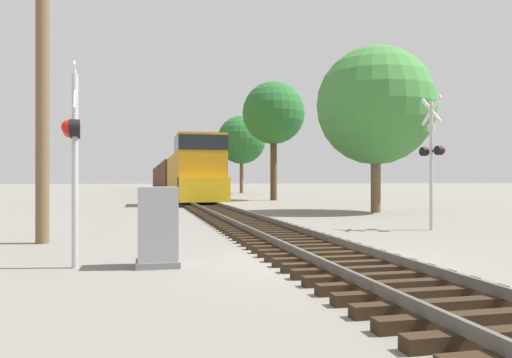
% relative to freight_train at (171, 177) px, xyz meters
% --- Properties ---
extents(ground_plane, '(400.00, 400.00, 0.00)m').
position_rel_freight_train_xyz_m(ground_plane, '(0.00, -53.59, -1.95)').
color(ground_plane, slate).
extents(rail_track_bed, '(2.60, 160.00, 0.31)m').
position_rel_freight_train_xyz_m(rail_track_bed, '(0.00, -53.59, -1.81)').
color(rail_track_bed, black).
rests_on(rail_track_bed, ground).
extents(freight_train, '(3.08, 69.31, 4.56)m').
position_rel_freight_train_xyz_m(freight_train, '(0.00, 0.00, 0.00)').
color(freight_train, '#B77A14').
rests_on(freight_train, ground).
extents(crossing_signal_near, '(0.41, 1.01, 3.80)m').
position_rel_freight_train_xyz_m(crossing_signal_near, '(-4.98, -53.14, 0.44)').
color(crossing_signal_near, '#B7B7BC').
rests_on(crossing_signal_near, ground).
extents(crossing_signal_far, '(0.45, 1.01, 4.39)m').
position_rel_freight_train_xyz_m(crossing_signal_far, '(5.61, -48.34, 0.53)').
color(crossing_signal_far, '#B7B7BC').
rests_on(crossing_signal_far, ground).
extents(relay_cabinet, '(0.81, 0.70, 1.52)m').
position_rel_freight_train_xyz_m(relay_cabinet, '(-3.43, -53.36, -1.20)').
color(relay_cabinet, slate).
rests_on(relay_cabinet, ground).
extents(utility_pole, '(1.80, 0.34, 9.63)m').
position_rel_freight_train_xyz_m(utility_pole, '(-6.23, -49.14, 2.96)').
color(utility_pole, brown).
rests_on(utility_pole, ground).
extents(tree_far_right, '(5.97, 5.97, 8.39)m').
position_rel_freight_train_xyz_m(tree_far_right, '(7.84, -39.85, 3.44)').
color(tree_far_right, brown).
rests_on(tree_far_right, ground).
extents(tree_mid_background, '(5.01, 5.01, 9.52)m').
position_rel_freight_train_xyz_m(tree_mid_background, '(6.66, -24.40, 5.02)').
color(tree_mid_background, '#473521').
rests_on(tree_mid_background, ground).
extents(tree_deep_background, '(5.94, 5.94, 9.54)m').
position_rel_freight_train_xyz_m(tree_deep_background, '(8.36, -2.89, 4.60)').
color(tree_deep_background, brown).
rests_on(tree_deep_background, ground).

